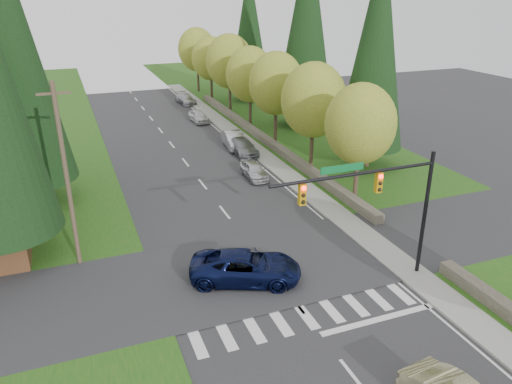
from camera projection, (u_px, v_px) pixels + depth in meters
ground at (342, 361)px, 20.35m from camera, size 120.00×120.00×0.00m
grass_east at (355, 167)px, 41.89m from camera, size 14.00×110.00×0.06m
grass_west at (18, 215)px, 33.19m from camera, size 14.00×110.00×0.06m
cross_street at (267, 266)px, 27.23m from camera, size 120.00×8.00×0.10m
sidewalk_east at (279, 168)px, 41.56m from camera, size 1.80×80.00×0.13m
curb_east at (270, 169)px, 41.27m from camera, size 0.20×80.00×0.13m
stone_wall_north at (262, 138)px, 48.90m from camera, size 0.70×40.00×0.70m
traffic_signal at (380, 194)px, 23.76m from camera, size 8.70×0.37×6.80m
utility_pole at (67, 176)px, 25.51m from camera, size 1.60×0.24×10.00m
decid_tree_0 at (361, 124)px, 33.32m from camera, size 4.80×4.80×8.37m
decid_tree_1 at (314, 100)px, 39.30m from camera, size 5.20×5.20×8.80m
decid_tree_2 at (276, 83)px, 45.20m from camera, size 5.00×5.00×8.82m
decid_tree_3 at (250, 74)px, 51.36m from camera, size 5.00×5.00×8.55m
decid_tree_4 at (229, 61)px, 57.26m from camera, size 5.40×5.40×9.18m
decid_tree_5 at (211, 58)px, 63.42m from camera, size 4.80×4.80×8.30m
decid_tree_6 at (197, 50)px, 69.35m from camera, size 5.20×5.20×8.86m
conifer_w_c at (4, 36)px, 30.91m from camera, size 6.46×6.46×20.80m
conifer_e_a at (376, 47)px, 38.47m from camera, size 5.44×5.44×17.80m
conifer_e_b at (307, 21)px, 50.47m from camera, size 6.12×6.12×19.80m
conifer_e_c at (249, 27)px, 62.75m from camera, size 5.10×5.10×16.80m
suv_navy at (246, 267)px, 25.64m from camera, size 6.27×4.64×1.58m
parked_car_a at (254, 170)px, 39.44m from camera, size 1.66×3.81×1.28m
parked_car_b at (243, 147)px, 45.03m from camera, size 1.99×4.72×1.36m
parked_car_c at (234, 140)px, 46.85m from camera, size 1.94×4.60×1.48m
parked_car_d at (199, 116)px, 55.55m from camera, size 1.73×3.87×1.29m
parked_car_e at (186, 99)px, 64.13m from camera, size 2.18×4.51×1.27m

